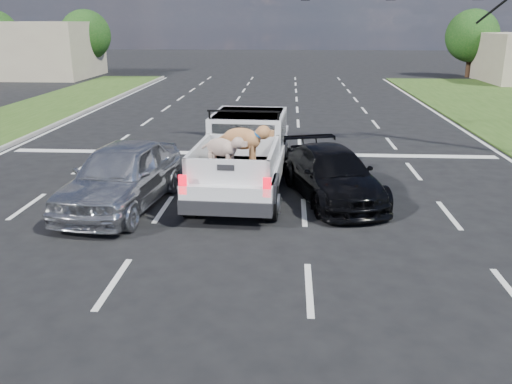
# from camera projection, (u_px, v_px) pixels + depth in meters

# --- Properties ---
(ground) EXTENTS (160.00, 160.00, 0.00)m
(ground) POSITION_uv_depth(u_px,v_px,m) (210.00, 286.00, 9.60)
(ground) COLOR black
(ground) RESTS_ON ground
(road_markings) EXTENTS (17.75, 60.00, 0.01)m
(road_markings) POSITION_uv_depth(u_px,v_px,m) (242.00, 181.00, 15.84)
(road_markings) COLOR silver
(road_markings) RESTS_ON ground
(traffic_signal) EXTENTS (9.11, 0.31, 7.00)m
(traffic_signal) POSITION_uv_depth(u_px,v_px,m) (470.00, 13.00, 17.73)
(traffic_signal) COLOR black
(traffic_signal) RESTS_ON ground
(building_left) EXTENTS (10.00, 8.00, 4.40)m
(building_left) POSITION_uv_depth(u_px,v_px,m) (30.00, 50.00, 44.36)
(building_left) COLOR tan
(building_left) RESTS_ON ground
(tree_far_c) EXTENTS (4.20, 4.20, 5.40)m
(tree_far_c) POSITION_uv_depth(u_px,v_px,m) (85.00, 35.00, 45.70)
(tree_far_c) COLOR #332114
(tree_far_c) RESTS_ON ground
(tree_far_d) EXTENTS (4.20, 4.20, 5.40)m
(tree_far_d) POSITION_uv_depth(u_px,v_px,m) (472.00, 36.00, 43.80)
(tree_far_d) COLOR #332114
(tree_far_d) RESTS_ON ground
(pickup_truck) EXTENTS (2.47, 5.98, 2.20)m
(pickup_truck) POSITION_uv_depth(u_px,v_px,m) (244.00, 153.00, 14.78)
(pickup_truck) COLOR black
(pickup_truck) RESTS_ON ground
(silver_sedan) EXTENTS (2.50, 5.02, 1.64)m
(silver_sedan) POSITION_uv_depth(u_px,v_px,m) (121.00, 175.00, 13.46)
(silver_sedan) COLOR #B5B7BD
(silver_sedan) RESTS_ON ground
(black_coupe) EXTENTS (2.96, 4.84, 1.31)m
(black_coupe) POSITION_uv_depth(u_px,v_px,m) (332.00, 174.00, 14.13)
(black_coupe) COLOR black
(black_coupe) RESTS_ON ground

